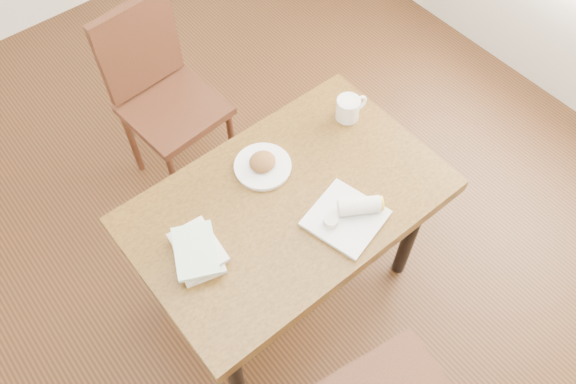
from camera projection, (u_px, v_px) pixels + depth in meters
ground at (288, 286)px, 2.67m from camera, size 4.00×5.00×0.01m
table at (288, 213)px, 2.11m from camera, size 1.14×0.73×0.75m
chair_far at (161, 89)px, 2.62m from camera, size 0.45×0.45×0.95m
plate_scone at (263, 165)px, 2.10m from camera, size 0.22×0.22×0.07m
coffee_mug at (349, 108)px, 2.22m from camera, size 0.14×0.09×0.09m
plate_burrito at (350, 214)px, 1.97m from camera, size 0.29×0.29×0.08m
book_stack at (197, 251)px, 1.89m from camera, size 0.21×0.24×0.05m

